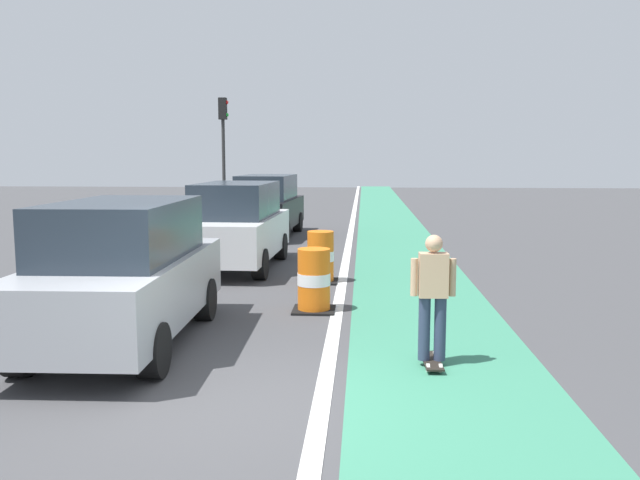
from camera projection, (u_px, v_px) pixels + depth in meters
name	position (u px, v px, depth m)	size (l,w,h in m)	color
ground_plane	(238.00, 404.00, 7.10)	(100.00, 100.00, 0.00)	#424244
bike_lane_strip	(400.00, 250.00, 18.82)	(2.50, 80.00, 0.01)	#387F60
lane_divider_stripe	(348.00, 249.00, 18.91)	(0.20, 80.00, 0.01)	silver
skateboarder_on_lane	(433.00, 296.00, 8.29)	(0.57, 0.81, 1.69)	black
parked_suv_nearest	(124.00, 272.00, 9.27)	(2.00, 4.64, 2.04)	#9EA0A5
parked_suv_second	(237.00, 225.00, 15.65)	(2.03, 4.65, 2.04)	silver
parked_suv_third	(267.00, 205.00, 21.98)	(2.09, 4.68, 2.04)	black
traffic_barrel_front	(314.00, 281.00, 11.31)	(0.73, 0.73, 1.09)	orange
traffic_barrel_mid	(321.00, 257.00, 13.92)	(0.73, 0.73, 1.09)	orange
traffic_light_corner	(223.00, 136.00, 27.76)	(0.41, 0.32, 5.10)	#2D2D2D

